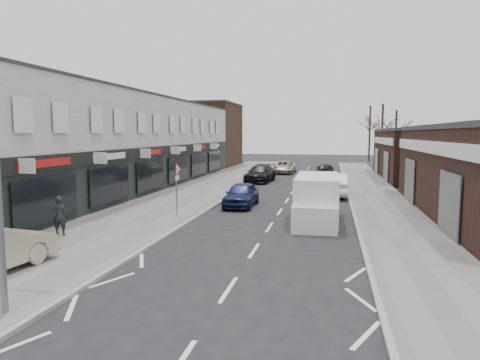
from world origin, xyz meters
The scene contains 18 objects.
ground centered at (0.00, 0.00, 0.00)m, with size 160.00×160.00×0.00m, color black.
pavement_left centered at (-6.75, 22.00, 0.06)m, with size 5.50×64.00×0.12m, color slate.
pavement_right centered at (5.75, 22.00, 0.06)m, with size 3.50×64.00×0.12m, color slate.
shop_terrace_left centered at (-13.50, 19.50, 3.55)m, with size 8.00×41.00×7.10m, color silver.
brick_block_far centered at (-13.50, 45.00, 4.00)m, with size 8.00×10.00×8.00m, color #48301F.
right_unit_far centered at (12.50, 34.00, 2.25)m, with size 10.00×16.00×4.50m, color #351D18.
tree_far_a centered at (9.00, 48.00, 0.00)m, with size 3.60×3.60×8.00m, color #382D26, non-canonical shape.
tree_far_b centered at (11.50, 54.00, 0.00)m, with size 3.60×3.60×7.50m, color #382D26, non-canonical shape.
tree_far_c centered at (8.50, 60.00, 0.00)m, with size 3.60×3.60×8.50m, color #382D26, non-canonical shape.
street_lamp centered at (-4.53, -0.80, 4.62)m, with size 2.23×0.22×8.00m.
warning_sign centered at (-5.16, 12.00, 2.20)m, with size 0.12×0.80×2.70m.
white_van centered at (2.05, 11.89, 1.05)m, with size 2.05×5.73×2.23m.
pedestrian centered at (-8.15, 6.27, 0.93)m, with size 0.59×0.39×1.62m, color black.
parked_car_left_a centered at (-2.42, 15.31, 0.70)m, with size 1.65×4.10×1.40m, color #161B46.
parked_car_left_b centered at (-3.40, 28.22, 0.74)m, with size 2.07×5.09×1.48m, color black.
parked_car_left_c centered at (-2.20, 36.98, 0.66)m, with size 2.19×4.76×1.32m, color #B7AC93.
parked_car_right_a centered at (2.85, 20.67, 0.81)m, with size 1.71×4.91×1.62m, color white.
parked_car_right_b centered at (2.20, 32.30, 0.75)m, with size 1.77×4.40×1.50m, color black.
Camera 1 is at (2.66, -9.04, 4.27)m, focal length 32.00 mm.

